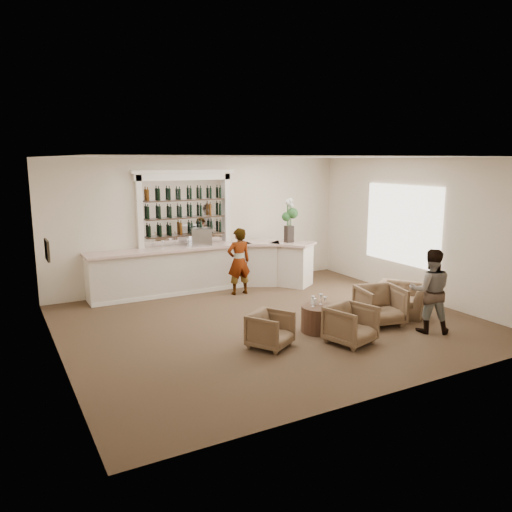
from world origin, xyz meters
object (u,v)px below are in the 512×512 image
Objects in this scene: armchair_left at (270,330)px; cocktail_table at (319,319)px; bar_counter at (205,268)px; armchair_far at (401,299)px; espresso_machine at (202,237)px; sommelier at (239,261)px; flower_vase at (289,218)px; armchair_right at (380,305)px; guest at (430,291)px; armchair_center at (351,325)px.

cocktail_table is at bearing -18.74° from armchair_left.
bar_counter is 5.69× the size of armchair_far.
armchair_left is at bearing -77.02° from espresso_machine.
sommelier is 3.90m from armchair_far.
sommelier is (-0.13, 3.15, 0.57)m from cocktail_table.
cocktail_table is at bearing -123.80° from armchair_far.
espresso_machine is 0.43× the size of flower_vase.
flower_vase is at bearing 101.37° from armchair_right.
espresso_machine is (-0.03, 0.10, 0.78)m from bar_counter.
bar_counter is at bearing -27.12° from guest.
sommelier is 1.16m from espresso_machine.
guest is at bearing -84.61° from flower_vase.
armchair_right is (2.06, -4.09, -0.19)m from bar_counter.
armchair_left is (-1.10, -3.42, -0.50)m from sommelier.
armchair_center is 1.34m from armchair_right.
armchair_left is 4.73m from flower_vase.
flower_vase is (2.15, -0.52, 1.20)m from bar_counter.
espresso_machine reaches higher than armchair_center.
armchair_center is (1.36, -0.52, 0.04)m from armchair_left.
armchair_left is at bearing -167.57° from cocktail_table.
armchair_left is at bearing -166.11° from armchair_right.
armchair_left is 1.46m from armchair_center.
armchair_far is 2.06× the size of espresso_machine.
guest is (2.56, -4.89, 0.23)m from bar_counter.
flower_vase is (0.08, 3.57, 1.39)m from armchair_right.
espresso_machine is (-2.94, 3.92, 1.03)m from armchair_far.
cocktail_table is 2.18m from guest.
espresso_machine is at bearing 100.69° from cocktail_table.
armchair_right is at bearing -44.09° from espresso_machine.
sommelier is 3.70m from armchair_right.
armchair_right is (1.21, 0.57, 0.04)m from armchair_center.
guest is 1.23m from armchair_far.
armchair_center reaches higher than armchair_left.
armchair_center is at bearing -141.96° from armchair_right.
guest is 1.78m from armchair_center.
cocktail_table is 1.37m from armchair_right.
cocktail_table is at bearing -176.50° from armchair_right.
sommelier is 2.37× the size of armchair_left.
bar_counter is 4.80m from armchair_far.
flower_vase is at bearing 3.42° from espresso_machine.
sommelier is (0.58, -0.73, 0.24)m from bar_counter.
espresso_machine is at bearing 129.25° from armchair_right.
flower_vase is (-0.41, 4.37, 0.97)m from guest.
sommelier is at bearing 126.41° from armchair_right.
armchair_far is at bearing 30.90° from armchair_right.
bar_counter is 0.79m from espresso_machine.
flower_vase is (1.56, 0.21, 0.96)m from sommelier.
guest is 1.90× the size of armchair_right.
guest reaches higher than bar_counter.
sommelier is 3.63m from armchair_left.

